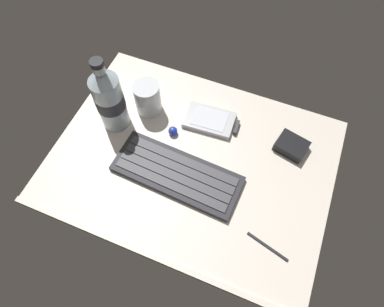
{
  "coord_description": "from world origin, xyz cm",
  "views": [
    {
      "loc": [
        13.45,
        -33.33,
        68.76
      ],
      "look_at": [
        0.0,
        0.0,
        3.0
      ],
      "focal_mm": 31.13,
      "sensor_mm": 36.0,
      "label": 1
    }
  ],
  "objects_px": {
    "handheld_device": "(212,121)",
    "stylus_pen": "(268,246)",
    "water_bottle": "(109,99)",
    "trackball_mouse": "(173,131)",
    "charger_block": "(291,146)",
    "keyboard": "(177,173)",
    "juice_cup": "(148,99)"
  },
  "relations": [
    {
      "from": "keyboard",
      "to": "juice_cup",
      "type": "height_order",
      "value": "juice_cup"
    },
    {
      "from": "handheld_device",
      "to": "stylus_pen",
      "type": "xyz_separation_m",
      "value": [
        0.21,
        -0.24,
        -0.0
      ]
    },
    {
      "from": "juice_cup",
      "to": "trackball_mouse",
      "type": "bearing_deg",
      "value": -28.27
    },
    {
      "from": "stylus_pen",
      "to": "water_bottle",
      "type": "bearing_deg",
      "value": 174.34
    },
    {
      "from": "handheld_device",
      "to": "juice_cup",
      "type": "distance_m",
      "value": 0.17
    },
    {
      "from": "charger_block",
      "to": "stylus_pen",
      "type": "bearing_deg",
      "value": -87.04
    },
    {
      "from": "keyboard",
      "to": "charger_block",
      "type": "bearing_deg",
      "value": 36.54
    },
    {
      "from": "water_bottle",
      "to": "charger_block",
      "type": "xyz_separation_m",
      "value": [
        0.42,
        0.09,
        -0.08
      ]
    },
    {
      "from": "stylus_pen",
      "to": "handheld_device",
      "type": "bearing_deg",
      "value": 145.45
    },
    {
      "from": "keyboard",
      "to": "water_bottle",
      "type": "relative_size",
      "value": 1.42
    },
    {
      "from": "charger_block",
      "to": "keyboard",
      "type": "bearing_deg",
      "value": -143.46
    },
    {
      "from": "water_bottle",
      "to": "charger_block",
      "type": "bearing_deg",
      "value": 11.53
    },
    {
      "from": "handheld_device",
      "to": "trackball_mouse",
      "type": "xyz_separation_m",
      "value": [
        -0.08,
        -0.07,
        0.0
      ]
    },
    {
      "from": "water_bottle",
      "to": "stylus_pen",
      "type": "relative_size",
      "value": 2.19
    },
    {
      "from": "handheld_device",
      "to": "charger_block",
      "type": "height_order",
      "value": "charger_block"
    },
    {
      "from": "handheld_device",
      "to": "water_bottle",
      "type": "bearing_deg",
      "value": -158.8
    },
    {
      "from": "handheld_device",
      "to": "stylus_pen",
      "type": "distance_m",
      "value": 0.32
    },
    {
      "from": "water_bottle",
      "to": "trackball_mouse",
      "type": "bearing_deg",
      "value": 8.02
    },
    {
      "from": "juice_cup",
      "to": "trackball_mouse",
      "type": "distance_m",
      "value": 0.1
    },
    {
      "from": "trackball_mouse",
      "to": "stylus_pen",
      "type": "relative_size",
      "value": 0.23
    },
    {
      "from": "trackball_mouse",
      "to": "stylus_pen",
      "type": "distance_m",
      "value": 0.34
    },
    {
      "from": "handheld_device",
      "to": "trackball_mouse",
      "type": "relative_size",
      "value": 5.98
    },
    {
      "from": "keyboard",
      "to": "stylus_pen",
      "type": "height_order",
      "value": "keyboard"
    },
    {
      "from": "juice_cup",
      "to": "water_bottle",
      "type": "height_order",
      "value": "water_bottle"
    },
    {
      "from": "handheld_device",
      "to": "juice_cup",
      "type": "xyz_separation_m",
      "value": [
        -0.16,
        -0.02,
        0.03
      ]
    },
    {
      "from": "charger_block",
      "to": "juice_cup",
      "type": "bearing_deg",
      "value": -176.94
    },
    {
      "from": "keyboard",
      "to": "charger_block",
      "type": "relative_size",
      "value": 4.22
    },
    {
      "from": "keyboard",
      "to": "trackball_mouse",
      "type": "relative_size",
      "value": 13.44
    },
    {
      "from": "handheld_device",
      "to": "charger_block",
      "type": "relative_size",
      "value": 1.88
    },
    {
      "from": "handheld_device",
      "to": "water_bottle",
      "type": "height_order",
      "value": "water_bottle"
    },
    {
      "from": "charger_block",
      "to": "trackball_mouse",
      "type": "relative_size",
      "value": 3.18
    },
    {
      "from": "charger_block",
      "to": "trackball_mouse",
      "type": "distance_m",
      "value": 0.28
    }
  ]
}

